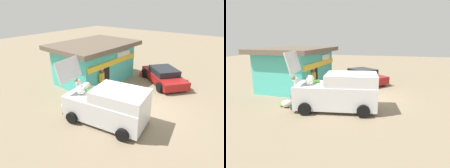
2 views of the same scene
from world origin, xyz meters
TOP-DOWN VIEW (x-y plane):
  - ground_plane at (0.00, 0.00)m, footprint 60.00×60.00m
  - storefront_bar at (1.48, 5.35)m, footprint 6.26×4.72m
  - delivery_van at (-2.25, 1.19)m, footprint 2.72×4.60m
  - parked_sedan at (4.15, 0.89)m, footprint 4.08×4.30m
  - vendor_standing at (0.08, 3.51)m, footprint 0.56×0.39m
  - customer_bending at (-1.57, 3.73)m, footprint 0.68×0.73m
  - unloaded_banana_pile at (-2.63, 3.94)m, footprint 0.78×0.87m
  - paint_bucket at (4.29, 2.85)m, footprint 0.27×0.27m

SIDE VIEW (x-z plane):
  - ground_plane at x=0.00m, z-range 0.00..0.00m
  - unloaded_banana_pile at x=-2.63m, z-range -0.03..0.36m
  - paint_bucket at x=4.29m, z-range 0.00..0.37m
  - parked_sedan at x=4.15m, z-range -0.02..1.14m
  - customer_bending at x=-1.57m, z-range 0.16..1.69m
  - delivery_van at x=-2.25m, z-range -0.53..2.42m
  - vendor_standing at x=0.08m, z-range 0.13..1.83m
  - storefront_bar at x=1.48m, z-range 0.06..2.97m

